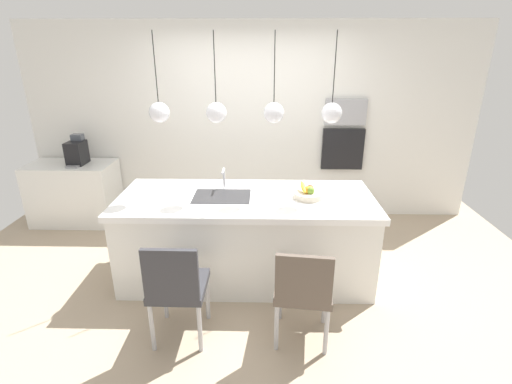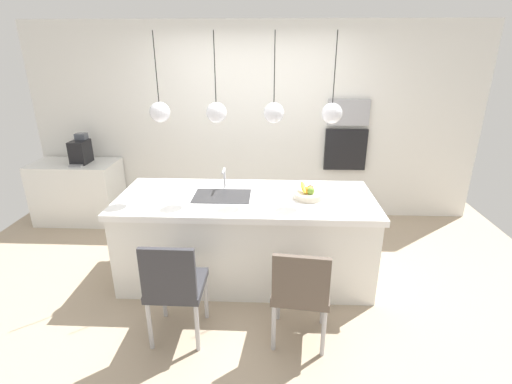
% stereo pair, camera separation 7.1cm
% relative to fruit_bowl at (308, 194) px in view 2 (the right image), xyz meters
% --- Properties ---
extents(floor, '(6.60, 6.60, 0.00)m').
position_rel_fruit_bowl_xyz_m(floor, '(-0.61, 0.02, -0.93)').
color(floor, tan).
rests_on(floor, ground).
extents(back_wall, '(6.00, 0.10, 2.60)m').
position_rel_fruit_bowl_xyz_m(back_wall, '(-0.61, 1.67, 0.37)').
color(back_wall, silver).
rests_on(back_wall, ground).
extents(kitchen_island, '(2.52, 1.03, 0.89)m').
position_rel_fruit_bowl_xyz_m(kitchen_island, '(-0.61, 0.02, -0.49)').
color(kitchen_island, white).
rests_on(kitchen_island, ground).
extents(sink_basin, '(0.56, 0.40, 0.02)m').
position_rel_fruit_bowl_xyz_m(sink_basin, '(-0.84, 0.02, -0.05)').
color(sink_basin, '#2D2D30').
rests_on(sink_basin, kitchen_island).
extents(faucet, '(0.02, 0.17, 0.22)m').
position_rel_fruit_bowl_xyz_m(faucet, '(-0.84, 0.23, 0.10)').
color(faucet, silver).
rests_on(faucet, kitchen_island).
extents(fruit_bowl, '(0.28, 0.28, 0.16)m').
position_rel_fruit_bowl_xyz_m(fruit_bowl, '(0.00, 0.00, 0.00)').
color(fruit_bowl, beige).
rests_on(fruit_bowl, kitchen_island).
extents(side_counter, '(1.10, 0.60, 0.83)m').
position_rel_fruit_bowl_xyz_m(side_counter, '(-3.01, 1.30, -0.52)').
color(side_counter, white).
rests_on(side_counter, ground).
extents(coffee_machine, '(0.20, 0.35, 0.38)m').
position_rel_fruit_bowl_xyz_m(coffee_machine, '(-2.89, 1.30, 0.05)').
color(coffee_machine, black).
rests_on(coffee_machine, side_counter).
extents(microwave, '(0.54, 0.08, 0.34)m').
position_rel_fruit_bowl_xyz_m(microwave, '(0.64, 1.60, 0.54)').
color(microwave, '#9E9EA3').
rests_on(microwave, back_wall).
extents(oven, '(0.56, 0.08, 0.56)m').
position_rel_fruit_bowl_xyz_m(oven, '(0.64, 1.60, 0.04)').
color(oven, black).
rests_on(oven, back_wall).
extents(chair_near, '(0.44, 0.45, 0.92)m').
position_rel_fruit_bowl_xyz_m(chair_near, '(-1.11, -0.95, -0.42)').
color(chair_near, '#333338').
rests_on(chair_near, ground).
extents(chair_middle, '(0.49, 0.48, 0.87)m').
position_rel_fruit_bowl_xyz_m(chair_middle, '(-0.12, -0.95, -0.44)').
color(chair_middle, brown).
rests_on(chair_middle, ground).
extents(pendant_light_left, '(0.19, 0.19, 0.79)m').
position_rel_fruit_bowl_xyz_m(pendant_light_left, '(-1.39, 0.02, 0.77)').
color(pendant_light_left, silver).
extents(pendant_light_center_left, '(0.19, 0.19, 0.79)m').
position_rel_fruit_bowl_xyz_m(pendant_light_center_left, '(-0.87, 0.02, 0.77)').
color(pendant_light_center_left, silver).
extents(pendant_light_center_right, '(0.19, 0.19, 0.79)m').
position_rel_fruit_bowl_xyz_m(pendant_light_center_right, '(-0.35, 0.02, 0.77)').
color(pendant_light_center_right, silver).
extents(pendant_light_right, '(0.19, 0.19, 0.79)m').
position_rel_fruit_bowl_xyz_m(pendant_light_right, '(0.18, 0.02, 0.77)').
color(pendant_light_right, silver).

